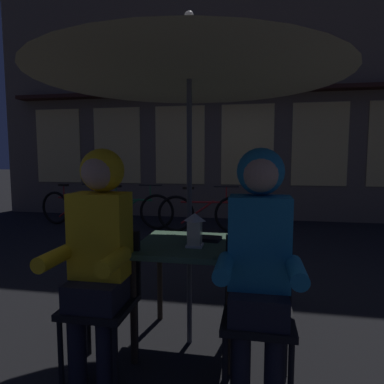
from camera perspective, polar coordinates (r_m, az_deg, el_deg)
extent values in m
plane|color=black|center=(2.73, -0.43, -23.72)|extent=(60.00, 60.00, 0.00)
cube|color=#42664C|center=(2.45, -0.44, -8.90)|extent=(0.72, 0.72, 0.04)
cylinder|color=#2D2319|center=(2.38, -9.73, -18.99)|extent=(0.04, 0.04, 0.70)
cylinder|color=#2D2319|center=(2.26, 6.24, -20.35)|extent=(0.04, 0.04, 0.70)
cylinder|color=#2D2319|center=(2.92, -5.41, -14.08)|extent=(0.04, 0.04, 0.70)
cylinder|color=#2D2319|center=(2.83, 7.20, -14.81)|extent=(0.04, 0.04, 0.70)
cylinder|color=#4C4C51|center=(2.38, -0.45, 0.51)|extent=(0.04, 0.04, 2.25)
cone|color=tan|center=(2.48, -0.47, 22.58)|extent=(2.10, 2.10, 0.38)
sphere|color=#4C4C51|center=(2.55, -0.47, 27.32)|extent=(0.06, 0.06, 0.06)
cube|color=white|center=(2.36, 0.45, -8.88)|extent=(0.11, 0.11, 0.02)
cube|color=white|center=(2.34, 0.45, -6.79)|extent=(0.09, 0.09, 0.16)
pyramid|color=white|center=(2.31, 0.45, -4.19)|extent=(0.11, 0.11, 0.06)
cube|color=black|center=(2.30, -15.12, -17.89)|extent=(0.40, 0.40, 0.04)
cylinder|color=black|center=(2.20, -12.63, -25.57)|extent=(0.03, 0.03, 0.41)
cylinder|color=black|center=(2.34, -21.03, -23.78)|extent=(0.03, 0.03, 0.41)
cylinder|color=black|center=(2.48, -9.32, -21.71)|extent=(0.03, 0.03, 0.41)
cylinder|color=black|center=(2.60, -16.87, -20.47)|extent=(0.03, 0.03, 0.41)
cube|color=black|center=(2.38, -13.32, -11.12)|extent=(0.40, 0.03, 0.42)
cube|color=black|center=(2.10, 10.91, -20.14)|extent=(0.40, 0.40, 0.04)
cylinder|color=black|center=(2.08, 16.12, -27.79)|extent=(0.03, 0.03, 0.41)
cylinder|color=black|center=(2.07, 5.49, -27.67)|extent=(0.03, 0.03, 0.41)
cylinder|color=black|center=(2.36, 15.25, -23.25)|extent=(0.03, 0.03, 0.41)
cylinder|color=black|center=(2.36, 6.27, -23.13)|extent=(0.03, 0.03, 0.41)
cube|color=black|center=(2.19, 11.00, -12.58)|extent=(0.40, 0.03, 0.42)
cylinder|color=black|center=(2.25, -14.22, -24.21)|extent=(0.11, 0.11, 0.45)
cylinder|color=black|center=(2.33, -18.61, -23.31)|extent=(0.11, 0.11, 0.45)
cube|color=black|center=(2.26, -15.19, -15.56)|extent=(0.32, 0.36, 0.16)
cube|color=yellow|center=(2.19, -14.98, -6.91)|extent=(0.34, 0.22, 0.52)
cylinder|color=yellow|center=(1.95, -12.86, -11.20)|extent=(0.09, 0.30, 0.09)
cylinder|color=yellow|center=(2.12, -21.99, -10.14)|extent=(0.09, 0.30, 0.09)
sphere|color=tan|center=(2.14, -15.25, 3.18)|extent=(0.21, 0.21, 0.21)
sphere|color=yellow|center=(2.19, -14.69, 3.51)|extent=(0.27, 0.27, 0.27)
cylinder|color=black|center=(2.10, 13.57, -26.72)|extent=(0.11, 0.11, 0.45)
cylinder|color=black|center=(2.09, 8.06, -26.65)|extent=(0.11, 0.11, 0.45)
cube|color=black|center=(2.06, 10.97, -17.64)|extent=(0.32, 0.36, 0.16)
cube|color=teal|center=(1.99, 11.15, -8.15)|extent=(0.34, 0.22, 0.52)
cylinder|color=teal|center=(1.81, 17.01, -12.64)|extent=(0.09, 0.30, 0.09)
cylinder|color=teal|center=(1.81, 5.33, -12.46)|extent=(0.09, 0.30, 0.09)
sphere|color=tan|center=(1.93, 11.38, 3.00)|extent=(0.21, 0.21, 0.21)
sphere|color=teal|center=(1.98, 11.36, 3.36)|extent=(0.27, 0.27, 0.27)
cube|color=#6B5B4C|center=(7.98, 3.86, 18.56)|extent=(10.00, 0.60, 6.20)
cube|color=#F4D17A|center=(8.72, -21.37, 7.14)|extent=(1.10, 0.02, 1.70)
cube|color=#F4D17A|center=(8.05, -12.38, 7.55)|extent=(1.10, 0.02, 1.70)
cube|color=#F4D17A|center=(7.60, -2.04, 7.78)|extent=(1.10, 0.02, 1.70)
cube|color=#F4D17A|center=(7.43, 9.18, 7.76)|extent=(1.10, 0.02, 1.70)
cube|color=#F4D17A|center=(7.54, 20.50, 7.43)|extent=(1.10, 0.02, 1.70)
cube|color=#331914|center=(7.46, 3.42, 16.32)|extent=(9.00, 0.36, 0.08)
torus|color=black|center=(6.74, -15.38, -3.01)|extent=(0.66, 0.17, 0.66)
torus|color=black|center=(7.38, -21.78, -2.46)|extent=(0.66, 0.17, 0.66)
cylinder|color=maroon|center=(7.02, -18.78, -1.00)|extent=(0.83, 0.19, 0.04)
cylinder|color=maroon|center=(7.12, -19.49, -2.40)|extent=(0.60, 0.15, 0.44)
cylinder|color=maroon|center=(7.20, -20.57, 0.06)|extent=(0.02, 0.02, 0.24)
cube|color=black|center=(7.18, -20.60, 1.09)|extent=(0.21, 0.11, 0.04)
cylinder|color=maroon|center=(6.77, -16.30, 0.02)|extent=(0.02, 0.02, 0.28)
cylinder|color=black|center=(6.76, -16.33, 1.20)|extent=(0.44, 0.10, 0.02)
torus|color=black|center=(6.40, -5.88, -3.30)|extent=(0.66, 0.05, 0.66)
torus|color=black|center=(6.76, -14.21, -2.96)|extent=(0.66, 0.05, 0.66)
cylinder|color=#236B3D|center=(6.53, -10.20, -1.28)|extent=(0.84, 0.04, 0.04)
cylinder|color=#236B3D|center=(6.60, -11.16, -2.81)|extent=(0.61, 0.04, 0.44)
cylinder|color=#236B3D|center=(6.62, -12.52, -0.18)|extent=(0.02, 0.02, 0.24)
cube|color=black|center=(6.61, -12.55, 0.94)|extent=(0.20, 0.08, 0.04)
cylinder|color=#236B3D|center=(6.39, -6.97, -0.12)|extent=(0.02, 0.02, 0.28)
cylinder|color=black|center=(6.37, -6.98, 1.13)|extent=(0.44, 0.03, 0.02)
torus|color=black|center=(6.12, 6.85, -3.74)|extent=(0.66, 0.11, 0.66)
torus|color=black|center=(6.16, -2.69, -3.63)|extent=(0.66, 0.11, 0.66)
cylinder|color=maroon|center=(6.09, 2.07, -1.70)|extent=(0.84, 0.12, 0.04)
cylinder|color=maroon|center=(6.12, 0.91, -3.38)|extent=(0.61, 0.09, 0.44)
cylinder|color=maroon|center=(6.09, -0.61, -0.56)|extent=(0.02, 0.02, 0.24)
cube|color=black|center=(6.08, -0.61, 0.66)|extent=(0.21, 0.10, 0.04)
cylinder|color=maroon|center=(6.06, 5.73, -0.43)|extent=(0.02, 0.02, 0.28)
cylinder|color=black|center=(6.05, 5.75, 0.89)|extent=(0.44, 0.07, 0.02)
cube|color=black|center=(2.53, 2.48, -7.74)|extent=(0.22, 0.16, 0.02)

